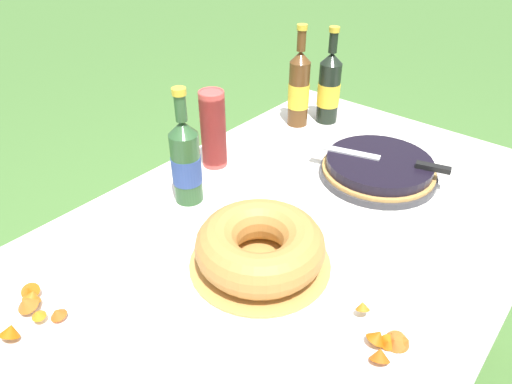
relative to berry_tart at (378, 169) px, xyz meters
name	(u,v)px	position (x,y,z in m)	size (l,w,h in m)	color
garden_table	(289,254)	(-0.35, 0.04, -0.10)	(1.53, 0.94, 0.73)	#A87A47
tablecloth	(290,236)	(-0.35, 0.04, -0.04)	(1.54, 0.95, 0.10)	white
berry_tart	(378,169)	(0.00, 0.00, 0.00)	(0.33, 0.33, 0.06)	#38383D
serving_knife	(391,160)	(0.01, -0.03, 0.04)	(0.13, 0.37, 0.01)	silver
bundt_cake	(260,247)	(-0.49, 0.03, 0.02)	(0.31, 0.31, 0.10)	tan
cup_stack	(213,130)	(-0.24, 0.40, 0.09)	(0.07, 0.07, 0.23)	#E04C47
cider_bottle_green	(186,161)	(-0.42, 0.33, 0.09)	(0.08, 0.08, 0.31)	#2D562D
cider_bottle_amber	(299,89)	(0.13, 0.38, 0.10)	(0.07, 0.07, 0.33)	brown
juice_bottle_red	(329,88)	(0.22, 0.31, 0.09)	(0.08, 0.08, 0.32)	black
snack_plate_near	(382,340)	(-0.51, -0.28, -0.02)	(0.22, 0.22, 0.05)	white
snack_plate_left	(33,311)	(-0.88, 0.27, -0.02)	(0.24, 0.24, 0.06)	white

